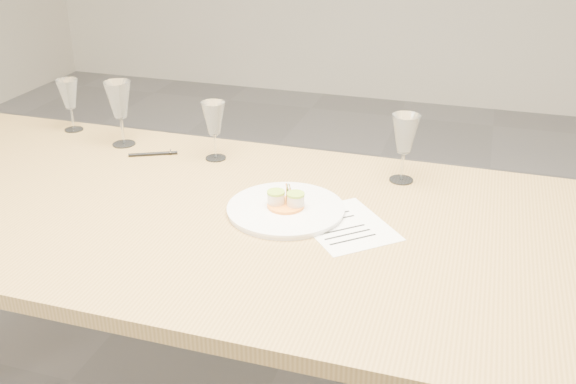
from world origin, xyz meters
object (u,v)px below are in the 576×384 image
(dining_table, at_px, (246,237))
(dinner_plate, at_px, (286,208))
(wine_glass_0, at_px, (69,95))
(recipe_sheet, at_px, (345,225))
(wine_glass_2, at_px, (214,120))
(wine_glass_1, at_px, (119,101))
(ballpoint_pen, at_px, (153,154))
(wine_glass_3, at_px, (405,135))

(dining_table, bearing_deg, dinner_plate, 25.25)
(wine_glass_0, bearing_deg, recipe_sheet, -20.57)
(wine_glass_2, bearing_deg, wine_glass_1, 176.48)
(dining_table, height_order, wine_glass_2, wine_glass_2)
(ballpoint_pen, height_order, wine_glass_0, wine_glass_0)
(dining_table, height_order, ballpoint_pen, ballpoint_pen)
(ballpoint_pen, distance_m, wine_glass_2, 0.24)
(dining_table, xyz_separation_m, recipe_sheet, (0.27, 0.02, 0.07))
(dinner_plate, height_order, ballpoint_pen, dinner_plate)
(dining_table, bearing_deg, recipe_sheet, 4.26)
(dinner_plate, bearing_deg, ballpoint_pen, 154.66)
(wine_glass_3, bearing_deg, recipe_sheet, -106.85)
(recipe_sheet, bearing_deg, wine_glass_0, 118.31)
(dining_table, height_order, wine_glass_0, wine_glass_0)
(wine_glass_2, bearing_deg, recipe_sheet, -32.36)
(ballpoint_pen, distance_m, wine_glass_1, 0.21)
(recipe_sheet, bearing_deg, ballpoint_pen, 117.20)
(dining_table, xyz_separation_m, wine_glass_2, (-0.23, 0.33, 0.20))
(dining_table, bearing_deg, wine_glass_3, 43.11)
(recipe_sheet, relative_size, wine_glass_2, 1.74)
(recipe_sheet, relative_size, wine_glass_3, 1.61)
(ballpoint_pen, distance_m, wine_glass_3, 0.80)
(recipe_sheet, xyz_separation_m, wine_glass_2, (-0.49, 0.31, 0.13))
(wine_glass_0, bearing_deg, ballpoint_pen, -18.51)
(ballpoint_pen, relative_size, wine_glass_2, 0.78)
(wine_glass_1, height_order, wine_glass_2, wine_glass_1)
(wine_glass_3, bearing_deg, dining_table, -136.89)
(recipe_sheet, relative_size, wine_glass_1, 1.50)
(dinner_plate, distance_m, wine_glass_1, 0.75)
(wine_glass_2, bearing_deg, wine_glass_3, 0.79)
(wine_glass_0, xyz_separation_m, wine_glass_2, (0.59, -0.09, 0.00))
(recipe_sheet, relative_size, ballpoint_pen, 2.25)
(ballpoint_pen, bearing_deg, wine_glass_2, -15.90)
(wine_glass_0, distance_m, wine_glass_1, 0.25)
(wine_glass_0, height_order, wine_glass_3, wine_glass_3)
(wine_glass_0, xyz_separation_m, wine_glass_3, (1.18, -0.08, 0.01))
(wine_glass_0, height_order, wine_glass_2, wine_glass_2)
(wine_glass_1, height_order, wine_glass_3, wine_glass_1)
(wine_glass_0, distance_m, wine_glass_2, 0.59)
(recipe_sheet, height_order, ballpoint_pen, ballpoint_pen)
(ballpoint_pen, relative_size, wine_glass_1, 0.67)
(wine_glass_3, bearing_deg, dinner_plate, -132.05)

